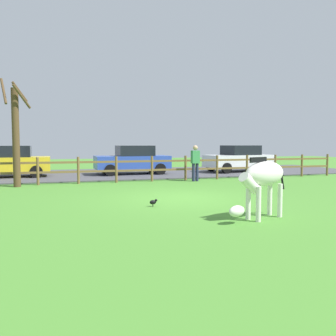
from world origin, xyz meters
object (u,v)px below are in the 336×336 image
(crow_on_grass, at_px, (153,202))
(visitor_near_fence, at_px, (195,161))
(parked_car_blue, at_px, (133,160))
(parked_car_yellow, at_px, (8,161))
(parked_car_white, at_px, (239,158))
(zebra, at_px, (262,178))
(bare_tree, at_px, (16,134))

(crow_on_grass, bearing_deg, visitor_near_fence, 58.35)
(parked_car_blue, relative_size, parked_car_yellow, 1.00)
(visitor_near_fence, bearing_deg, parked_car_white, 41.16)
(zebra, distance_m, parked_car_yellow, 13.78)
(bare_tree, relative_size, parked_car_yellow, 1.06)
(visitor_near_fence, bearing_deg, crow_on_grass, -121.65)
(zebra, distance_m, parked_car_white, 12.95)
(parked_car_blue, bearing_deg, parked_car_white, -2.47)
(crow_on_grass, bearing_deg, bare_tree, 125.02)
(bare_tree, bearing_deg, parked_car_yellow, 101.61)
(zebra, relative_size, parked_car_yellow, 0.46)
(crow_on_grass, height_order, visitor_near_fence, visitor_near_fence)
(bare_tree, height_order, parked_car_blue, bare_tree)
(parked_car_blue, relative_size, parked_car_white, 0.98)
(parked_car_blue, relative_size, visitor_near_fence, 2.47)
(crow_on_grass, height_order, parked_car_white, parked_car_white)
(parked_car_white, bearing_deg, parked_car_blue, 177.53)
(zebra, relative_size, parked_car_white, 0.45)
(zebra, height_order, parked_car_blue, parked_car_blue)
(bare_tree, distance_m, crow_on_grass, 7.32)
(parked_car_blue, xyz_separation_m, parked_car_white, (6.35, -0.27, 0.00))
(crow_on_grass, bearing_deg, parked_car_white, 50.41)
(parked_car_white, bearing_deg, parked_car_yellow, 178.29)
(zebra, distance_m, parked_car_blue, 11.87)
(bare_tree, distance_m, parked_car_yellow, 4.24)
(zebra, relative_size, visitor_near_fence, 1.13)
(crow_on_grass, height_order, parked_car_yellow, parked_car_yellow)
(bare_tree, relative_size, zebra, 2.31)
(zebra, bearing_deg, bare_tree, 126.98)
(parked_car_yellow, distance_m, visitor_near_fence, 9.29)
(parked_car_yellow, bearing_deg, parked_car_blue, -0.93)
(parked_car_blue, xyz_separation_m, parked_car_yellow, (-6.26, 0.10, 0.00))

